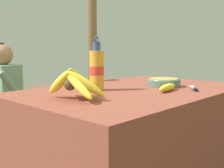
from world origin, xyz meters
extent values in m
cube|color=brown|center=(0.00, 0.00, 0.37)|extent=(1.43, 0.93, 0.74)
sphere|color=#4C381E|center=(-0.52, -0.02, 0.82)|extent=(0.06, 0.06, 0.06)
ellipsoid|color=yellow|center=(-0.52, -0.09, 0.81)|extent=(0.04, 0.19, 0.13)
ellipsoid|color=yellow|center=(-0.47, -0.08, 0.82)|extent=(0.16, 0.18, 0.16)
ellipsoid|color=yellow|center=(-0.45, -0.04, 0.81)|extent=(0.19, 0.10, 0.13)
ellipsoid|color=yellow|center=(-0.44, 0.01, 0.82)|extent=(0.21, 0.11, 0.17)
ellipsoid|color=yellow|center=(-0.47, 0.03, 0.81)|extent=(0.15, 0.17, 0.12)
ellipsoid|color=yellow|center=(-0.52, 0.06, 0.82)|extent=(0.05, 0.19, 0.16)
cylinder|color=#4C6B5B|center=(0.22, -0.07, 0.76)|extent=(0.22, 0.22, 0.04)
torus|color=#4C6B5B|center=(0.22, -0.07, 0.78)|extent=(0.22, 0.22, 0.01)
cylinder|color=#BC8942|center=(0.22, -0.07, 0.79)|extent=(0.19, 0.19, 0.01)
cylinder|color=gold|center=(-0.20, 0.13, 0.86)|extent=(0.08, 0.08, 0.24)
cylinder|color=red|center=(-0.20, 0.13, 0.86)|extent=(0.09, 0.09, 0.05)
cylinder|color=#33477F|center=(-0.20, 0.13, 1.00)|extent=(0.05, 0.05, 0.05)
torus|color=#33477F|center=(-0.20, 0.13, 1.04)|extent=(0.04, 0.01, 0.04)
ellipsoid|color=yellow|center=(0.06, -0.20, 0.76)|extent=(0.23, 0.08, 0.04)
cube|color=#BCBCC1|center=(0.26, -0.26, 0.75)|extent=(0.13, 0.11, 0.00)
cylinder|color=black|center=(0.17, -0.32, 0.75)|extent=(0.06, 0.05, 0.02)
cube|color=brown|center=(-0.08, 1.42, 0.38)|extent=(1.74, 0.32, 0.04)
cube|color=brown|center=(0.69, 1.30, 0.18)|extent=(0.06, 0.06, 0.36)
cube|color=brown|center=(0.69, 1.54, 0.18)|extent=(0.06, 0.06, 0.36)
cube|color=slate|center=(-0.18, 1.39, 0.62)|extent=(0.22, 0.35, 0.44)
cylinder|color=slate|center=(-0.20, 1.22, 0.68)|extent=(0.20, 0.07, 0.25)
sphere|color=#9E704C|center=(-0.18, 1.39, 0.93)|extent=(0.20, 0.20, 0.20)
sphere|color=black|center=(-0.18, 1.39, 1.00)|extent=(0.07, 0.07, 0.07)
sphere|color=#4C381E|center=(0.40, 1.42, 0.47)|extent=(0.05, 0.05, 0.05)
ellipsoid|color=#8EA842|center=(0.41, 1.36, 0.47)|extent=(0.07, 0.16, 0.13)
ellipsoid|color=#8EA842|center=(0.43, 1.37, 0.47)|extent=(0.11, 0.15, 0.13)
ellipsoid|color=#8EA842|center=(0.46, 1.38, 0.48)|extent=(0.17, 0.14, 0.16)
ellipsoid|color=#8EA842|center=(0.47, 1.41, 0.47)|extent=(0.19, 0.07, 0.14)
ellipsoid|color=#8EA842|center=(0.46, 1.43, 0.47)|extent=(0.17, 0.07, 0.13)
ellipsoid|color=#8EA842|center=(0.45, 1.46, 0.47)|extent=(0.15, 0.12, 0.12)
ellipsoid|color=#8EA842|center=(0.42, 1.48, 0.47)|extent=(0.10, 0.16, 0.15)
ellipsoid|color=#8EA842|center=(0.39, 1.48, 0.46)|extent=(0.05, 0.17, 0.09)
cylinder|color=brown|center=(1.15, 1.62, 1.36)|extent=(0.13, 0.13, 2.72)
camera|label=1|loc=(-1.35, -1.07, 0.99)|focal=45.00mm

